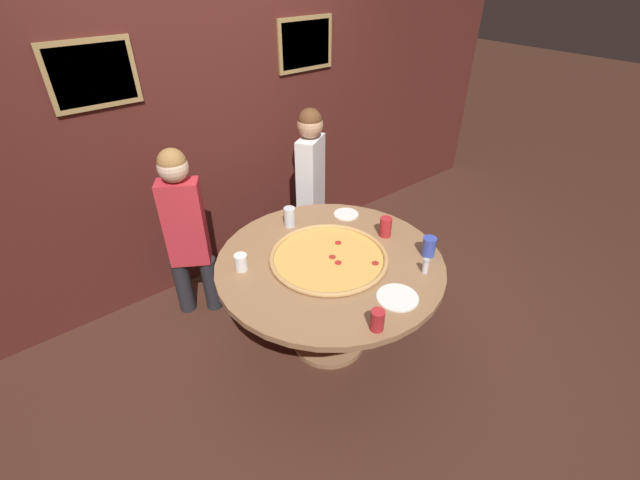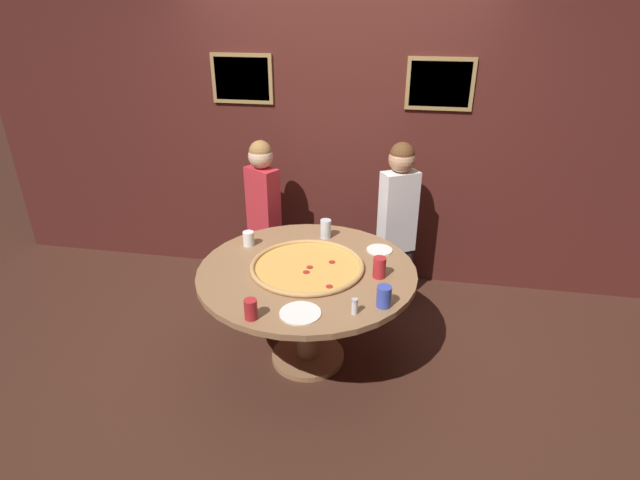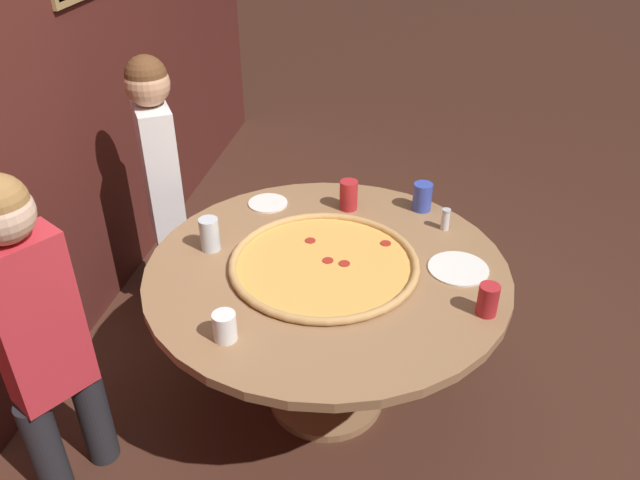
{
  "view_description": "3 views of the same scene",
  "coord_description": "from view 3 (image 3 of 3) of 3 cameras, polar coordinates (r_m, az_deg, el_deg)",
  "views": [
    {
      "loc": [
        -1.41,
        -1.65,
        2.37
      ],
      "look_at": [
        -0.07,
        0.02,
        0.91
      ],
      "focal_mm": 24.0,
      "sensor_mm": 36.0,
      "label": 1
    },
    {
      "loc": [
        0.6,
        -2.81,
        2.36
      ],
      "look_at": [
        0.09,
        -0.02,
        0.97
      ],
      "focal_mm": 28.0,
      "sensor_mm": 36.0,
      "label": 2
    },
    {
      "loc": [
        -2.01,
        -0.33,
        2.16
      ],
      "look_at": [
        0.07,
        0.04,
        0.82
      ],
      "focal_mm": 35.0,
      "sensor_mm": 36.0,
      "label": 3
    }
  ],
  "objects": [
    {
      "name": "condiment_shaker",
      "position": [
        2.75,
        11.4,
        1.89
      ],
      "size": [
        0.04,
        0.04,
        0.1
      ],
      "color": "silver",
      "rests_on": "dining_table"
    },
    {
      "name": "drink_cup_beside_pizza",
      "position": [
        2.59,
        -10.07,
        0.52
      ],
      "size": [
        0.08,
        0.08,
        0.14
      ],
      "primitive_type": "cylinder",
      "color": "silver",
      "rests_on": "dining_table"
    },
    {
      "name": "white_plate_far_back",
      "position": [
        2.52,
        12.53,
        -2.56
      ],
      "size": [
        0.24,
        0.24,
        0.01
      ],
      "primitive_type": "cylinder",
      "color": "white",
      "rests_on": "dining_table"
    },
    {
      "name": "drink_cup_far_right",
      "position": [
        2.29,
        15.1,
        -5.3
      ],
      "size": [
        0.07,
        0.07,
        0.12
      ],
      "primitive_type": "cylinder",
      "color": "#B22328",
      "rests_on": "dining_table"
    },
    {
      "name": "dining_table",
      "position": [
        2.57,
        0.63,
        -5.08
      ],
      "size": [
        1.45,
        1.45,
        0.74
      ],
      "color": "#936B47",
      "rests_on": "ground_plane"
    },
    {
      "name": "diner_side_left",
      "position": [
        3.17,
        -14.31,
        5.63
      ],
      "size": [
        0.36,
        0.29,
        1.38
      ],
      "rotation": [
        0.0,
        0.0,
        -2.6
      ],
      "color": "#232328",
      "rests_on": "ground_plane"
    },
    {
      "name": "drink_cup_centre_back",
      "position": [
        2.87,
        9.34,
        3.92
      ],
      "size": [
        0.09,
        0.09,
        0.13
      ],
      "primitive_type": "cylinder",
      "color": "#384CB7",
      "rests_on": "dining_table"
    },
    {
      "name": "ground_plane",
      "position": [
        2.97,
        0.56,
        -14.2
      ],
      "size": [
        24.0,
        24.0,
        0.0
      ],
      "primitive_type": "plane",
      "color": "#422319"
    },
    {
      "name": "diner_side_right",
      "position": [
        2.36,
        -24.41,
        -7.27
      ],
      "size": [
        0.35,
        0.28,
        1.34
      ],
      "rotation": [
        0.0,
        0.0,
        2.59
      ],
      "color": "#232328",
      "rests_on": "ground_plane"
    },
    {
      "name": "white_plate_near_front",
      "position": [
        2.92,
        -4.79,
        3.38
      ],
      "size": [
        0.18,
        0.18,
        0.01
      ],
      "primitive_type": "cylinder",
      "color": "white",
      "rests_on": "dining_table"
    },
    {
      "name": "giant_pizza",
      "position": [
        2.47,
        0.36,
        -2.14
      ],
      "size": [
        0.76,
        0.76,
        0.03
      ],
      "color": "#E5A84C",
      "rests_on": "dining_table"
    },
    {
      "name": "drink_cup_by_shaker",
      "position": [
        2.13,
        -8.71,
        -7.83
      ],
      "size": [
        0.08,
        0.08,
        0.1
      ],
      "primitive_type": "cylinder",
      "color": "white",
      "rests_on": "dining_table"
    },
    {
      "name": "drink_cup_near_right",
      "position": [
        2.84,
        2.63,
        4.12
      ],
      "size": [
        0.08,
        0.08,
        0.14
      ],
      "primitive_type": "cylinder",
      "color": "#B22328",
      "rests_on": "dining_table"
    }
  ]
}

